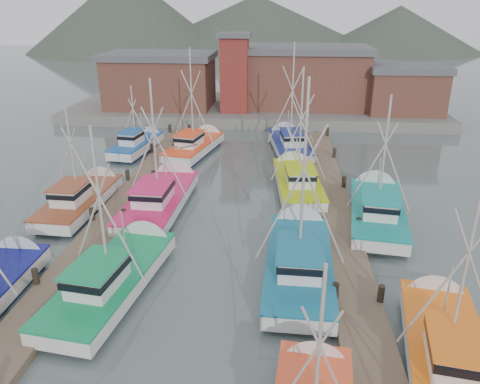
# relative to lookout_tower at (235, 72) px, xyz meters

# --- Properties ---
(ground) EXTENTS (260.00, 260.00, 0.00)m
(ground) POSITION_rel_lookout_tower_xyz_m (2.00, -33.00, -5.55)
(ground) COLOR #445150
(ground) RESTS_ON ground
(dock_left) EXTENTS (2.30, 46.00, 1.50)m
(dock_left) POSITION_rel_lookout_tower_xyz_m (-5.00, -28.96, -5.34)
(dock_left) COLOR brown
(dock_left) RESTS_ON ground
(dock_right) EXTENTS (2.30, 46.00, 1.50)m
(dock_right) POSITION_rel_lookout_tower_xyz_m (9.00, -28.96, -5.34)
(dock_right) COLOR brown
(dock_right) RESTS_ON ground
(quay) EXTENTS (44.00, 16.00, 1.20)m
(quay) POSITION_rel_lookout_tower_xyz_m (2.00, 4.00, -4.95)
(quay) COLOR slate
(quay) RESTS_ON ground
(shed_left) EXTENTS (12.72, 8.48, 6.20)m
(shed_left) POSITION_rel_lookout_tower_xyz_m (-9.00, 2.00, -1.21)
(shed_left) COLOR brown
(shed_left) RESTS_ON quay
(shed_center) EXTENTS (14.84, 9.54, 6.90)m
(shed_center) POSITION_rel_lookout_tower_xyz_m (8.00, 4.00, -0.86)
(shed_center) COLOR brown
(shed_center) RESTS_ON quay
(shed_right) EXTENTS (8.48, 6.36, 5.20)m
(shed_right) POSITION_rel_lookout_tower_xyz_m (19.00, 1.00, -1.71)
(shed_right) COLOR brown
(shed_right) RESTS_ON quay
(lookout_tower) EXTENTS (3.60, 3.60, 8.50)m
(lookout_tower) POSITION_rel_lookout_tower_xyz_m (0.00, 0.00, 0.00)
(lookout_tower) COLOR maroon
(lookout_tower) RESTS_ON quay
(distant_hills) EXTENTS (175.00, 140.00, 42.00)m
(distant_hills) POSITION_rel_lookout_tower_xyz_m (-10.76, 89.59, -5.55)
(distant_hills) COLOR #445042
(distant_hills) RESTS_ON ground
(boat_4) EXTENTS (4.27, 9.96, 9.04)m
(boat_4) POSITION_rel_lookout_tower_xyz_m (-2.27, -34.37, -4.87)
(boat_4) COLOR #101F38
(boat_4) RESTS_ON ground
(boat_5) EXTENTS (4.37, 10.30, 10.85)m
(boat_5) POSITION_rel_lookout_tower_xyz_m (6.46, -32.05, -4.86)
(boat_5) COLOR #101F38
(boat_5) RESTS_ON ground
(boat_7) EXTENTS (4.15, 9.27, 9.00)m
(boat_7) POSITION_rel_lookout_tower_xyz_m (11.79, -38.09, -4.87)
(boat_7) COLOR #101F38
(boat_7) RESTS_ON ground
(boat_8) EXTENTS (3.94, 10.41, 9.59)m
(boat_8) POSITION_rel_lookout_tower_xyz_m (-2.48, -24.64, -4.87)
(boat_8) COLOR #101F38
(boat_8) RESTS_ON ground
(boat_9) EXTENTS (3.89, 9.60, 9.70)m
(boat_9) POSITION_rel_lookout_tower_xyz_m (6.62, -20.75, -4.87)
(boat_9) COLOR #101F38
(boat_9) RESTS_ON ground
(boat_10) EXTENTS (3.29, 9.02, 7.80)m
(boat_10) POSITION_rel_lookout_tower_xyz_m (-7.66, -25.33, -4.87)
(boat_10) COLOR #101F38
(boat_10) RESTS_ON ground
(boat_11) EXTENTS (4.38, 10.24, 8.92)m
(boat_11) POSITION_rel_lookout_tower_xyz_m (11.55, -25.31, -4.87)
(boat_11) COLOR #101F38
(boat_11) RESTS_ON ground
(boat_12) EXTENTS (4.56, 9.50, 10.12)m
(boat_12) POSITION_rel_lookout_tower_xyz_m (-2.29, -12.41, -4.87)
(boat_12) COLOR #101F38
(boat_12) RESTS_ON ground
(boat_13) EXTENTS (4.22, 9.72, 10.58)m
(boat_13) POSITION_rel_lookout_tower_xyz_m (6.15, -11.08, -4.86)
(boat_13) COLOR #101F38
(boat_13) RESTS_ON ground
(boat_14) EXTENTS (3.49, 8.17, 6.69)m
(boat_14) POSITION_rel_lookout_tower_xyz_m (-7.65, -12.46, -4.88)
(boat_14) COLOR #101F38
(boat_14) RESTS_ON ground
(gull_near) EXTENTS (1.55, 0.63, 0.24)m
(gull_near) POSITION_rel_lookout_tower_xyz_m (1.28, -35.34, 1.90)
(gull_near) COLOR gray
(gull_near) RESTS_ON ground
(gull_far) EXTENTS (1.55, 0.65, 0.24)m
(gull_far) POSITION_rel_lookout_tower_xyz_m (6.75, -30.19, 1.22)
(gull_far) COLOR gray
(gull_far) RESTS_ON ground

